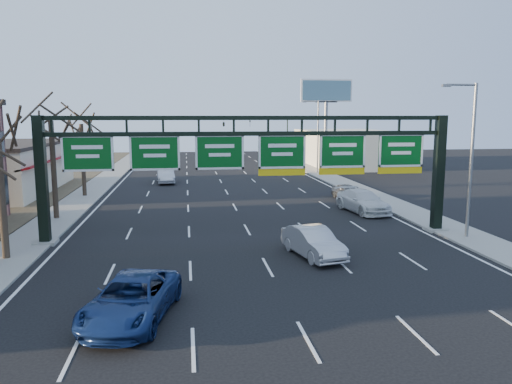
{
  "coord_description": "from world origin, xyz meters",
  "views": [
    {
      "loc": [
        -3.77,
        -20.75,
        7.18
      ],
      "look_at": [
        -0.15,
        4.92,
        3.2
      ],
      "focal_mm": 35.0,
      "sensor_mm": 36.0,
      "label": 1
    }
  ],
  "objects": [
    {
      "name": "ground",
      "position": [
        0.0,
        0.0,
        0.0
      ],
      "size": [
        160.0,
        160.0,
        0.0
      ],
      "primitive_type": "plane",
      "color": "black",
      "rests_on": "ground"
    },
    {
      "name": "sidewalk_left",
      "position": [
        -12.8,
        20.0,
        0.06
      ],
      "size": [
        3.0,
        120.0,
        0.12
      ],
      "primitive_type": "cube",
      "color": "gray",
      "rests_on": "ground"
    },
    {
      "name": "sidewalk_right",
      "position": [
        12.8,
        20.0,
        0.06
      ],
      "size": [
        3.0,
        120.0,
        0.12
      ],
      "primitive_type": "cube",
      "color": "gray",
      "rests_on": "ground"
    },
    {
      "name": "lane_markings",
      "position": [
        0.0,
        20.0,
        0.01
      ],
      "size": [
        21.6,
        120.0,
        0.01
      ],
      "primitive_type": "cube",
      "color": "white",
      "rests_on": "ground"
    },
    {
      "name": "sign_gantry",
      "position": [
        0.16,
        8.0,
        4.63
      ],
      "size": [
        24.6,
        1.2,
        7.2
      ],
      "color": "black",
      "rests_on": "ground"
    },
    {
      "name": "building_right_distant",
      "position": [
        20.0,
        50.0,
        2.5
      ],
      "size": [
        12.0,
        20.0,
        5.0
      ],
      "primitive_type": "cube",
      "color": "beige",
      "rests_on": "ground"
    },
    {
      "name": "tree_mid",
      "position": [
        -12.8,
        15.0,
        7.85
      ],
      "size": [
        3.6,
        3.6,
        9.24
      ],
      "color": "#2C2418",
      "rests_on": "sidewalk_left"
    },
    {
      "name": "tree_far",
      "position": [
        -12.8,
        25.0,
        7.48
      ],
      "size": [
        3.6,
        3.6,
        8.86
      ],
      "color": "#2C2418",
      "rests_on": "sidewalk_left"
    },
    {
      "name": "streetlight_near",
      "position": [
        12.47,
        6.0,
        5.08
      ],
      "size": [
        2.15,
        0.22,
        9.0
      ],
      "color": "slate",
      "rests_on": "sidewalk_right"
    },
    {
      "name": "streetlight_far",
      "position": [
        12.47,
        40.0,
        5.08
      ],
      "size": [
        2.15,
        0.22,
        9.0
      ],
      "color": "slate",
      "rests_on": "sidewalk_right"
    },
    {
      "name": "billboard_right",
      "position": [
        15.0,
        44.98,
        9.06
      ],
      "size": [
        7.0,
        0.5,
        12.0
      ],
      "color": "slate",
      "rests_on": "ground"
    },
    {
      "name": "traffic_signal_mast",
      "position": [
        5.69,
        55.0,
        5.5
      ],
      "size": [
        10.16,
        0.54,
        7.0
      ],
      "color": "black",
      "rests_on": "ground"
    },
    {
      "name": "car_blue_suv",
      "position": [
        -5.78,
        -3.47,
        0.76
      ],
      "size": [
        3.67,
        5.92,
        1.53
      ],
      "primitive_type": "imported",
      "rotation": [
        0.0,
        0.0,
        -0.22
      ],
      "color": "navy",
      "rests_on": "ground"
    },
    {
      "name": "car_silver_sedan",
      "position": [
        2.6,
        3.44,
        0.77
      ],
      "size": [
        2.6,
        4.89,
        1.53
      ],
      "primitive_type": "imported",
      "rotation": [
        0.0,
        0.0,
        0.22
      ],
      "color": "#B1B1B6",
      "rests_on": "ground"
    },
    {
      "name": "car_white_wagon",
      "position": [
        9.33,
        14.64,
        0.82
      ],
      "size": [
        3.14,
        5.94,
        1.64
      ],
      "primitive_type": "imported",
      "rotation": [
        0.0,
        0.0,
        0.16
      ],
      "color": "silver",
      "rests_on": "ground"
    },
    {
      "name": "car_grey_far",
      "position": [
        10.01,
        20.34,
        0.66
      ],
      "size": [
        2.14,
        4.08,
        1.32
      ],
      "primitive_type": "imported",
      "rotation": [
        0.0,
        0.0,
        0.15
      ],
      "color": "#47494C",
      "rests_on": "ground"
    },
    {
      "name": "car_silver_distant",
      "position": [
        -5.97,
        33.41,
        0.81
      ],
      "size": [
        2.18,
        5.08,
        1.63
      ],
      "primitive_type": "imported",
      "rotation": [
        0.0,
        0.0,
        0.09
      ],
      "color": "silver",
      "rests_on": "ground"
    }
  ]
}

